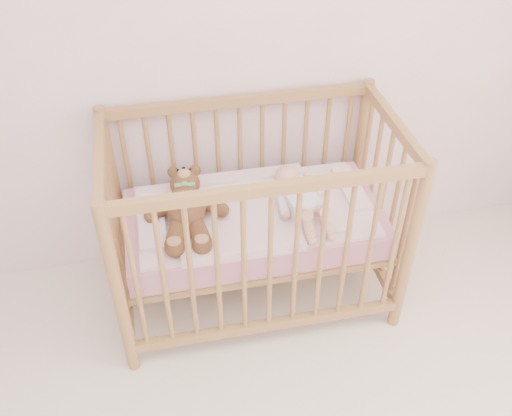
{
  "coord_description": "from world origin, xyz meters",
  "views": [
    {
      "loc": [
        -0.22,
        -0.43,
        2.3
      ],
      "look_at": [
        0.19,
        1.55,
        0.62
      ],
      "focal_mm": 40.0,
      "sensor_mm": 36.0,
      "label": 1
    }
  ],
  "objects": [
    {
      "name": "blanket",
      "position": [
        0.19,
        1.6,
        0.56
      ],
      "size": [
        1.1,
        0.58,
        0.06
      ],
      "primitive_type": null,
      "color": "pink",
      "rests_on": "mattress"
    },
    {
      "name": "baby",
      "position": [
        0.4,
        1.58,
        0.64
      ],
      "size": [
        0.33,
        0.58,
        0.13
      ],
      "primitive_type": null,
      "rotation": [
        0.0,
        0.0,
        0.13
      ],
      "color": "white",
      "rests_on": "blanket"
    },
    {
      "name": "crib",
      "position": [
        0.19,
        1.6,
        0.5
      ],
      "size": [
        1.36,
        0.76,
        1.0
      ],
      "primitive_type": null,
      "color": "#9E7343",
      "rests_on": "floor"
    },
    {
      "name": "mattress",
      "position": [
        0.19,
        1.6,
        0.49
      ],
      "size": [
        1.22,
        0.62,
        0.13
      ],
      "primitive_type": "cube",
      "color": "#C67B95",
      "rests_on": "crib"
    },
    {
      "name": "wall_back",
      "position": [
        0.0,
        2.0,
        1.35
      ],
      "size": [
        4.0,
        0.02,
        2.7
      ],
      "primitive_type": "cube",
      "color": "white",
      "rests_on": "floor"
    },
    {
      "name": "teddy_bear",
      "position": [
        -0.13,
        1.58,
        0.65
      ],
      "size": [
        0.45,
        0.6,
        0.16
      ],
      "primitive_type": null,
      "rotation": [
        0.0,
        0.0,
        -0.08
      ],
      "color": "brown",
      "rests_on": "blanket"
    }
  ]
}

